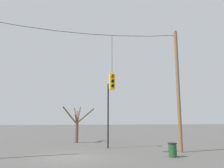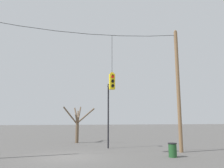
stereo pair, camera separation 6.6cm
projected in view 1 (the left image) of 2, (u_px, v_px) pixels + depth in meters
The scene contains 7 objects.
ground_plane at pixel (68, 157), 13.33m from camera, with size 200.00×200.00×0.00m, color #565451.
utility_pole_right at pixel (178, 89), 16.05m from camera, with size 0.26×0.26×9.06m.
span_wire at pixel (72, 30), 14.72m from camera, with size 15.59×0.03×0.62m.
traffic_light_near_left_pole at pixel (112, 81), 14.85m from camera, with size 0.34×0.58×3.84m.
street_lamp at pixel (109, 104), 17.92m from camera, with size 0.40×0.70×5.23m.
bare_tree at pixel (77, 123), 22.13m from camera, with size 3.10×3.24×3.70m.
trash_bin at pixel (173, 150), 13.32m from camera, with size 0.53×0.53×0.85m.
Camera 1 is at (-0.92, -14.11, 2.21)m, focal length 35.00 mm.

